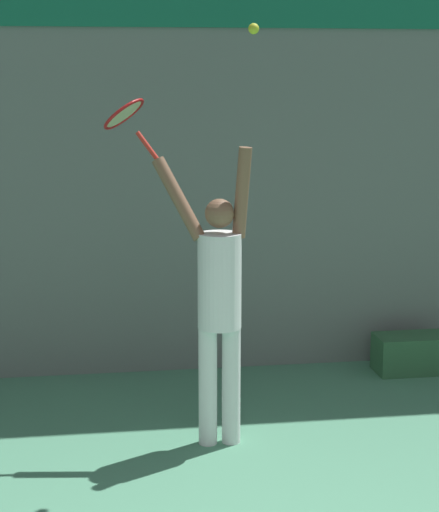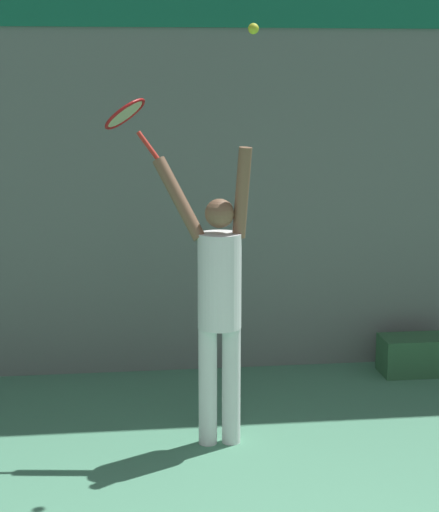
{
  "view_description": "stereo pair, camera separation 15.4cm",
  "coord_description": "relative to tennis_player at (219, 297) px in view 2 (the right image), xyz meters",
  "views": [
    {
      "loc": [
        -1.08,
        -2.99,
        2.57
      ],
      "look_at": [
        -0.15,
        3.11,
        1.35
      ],
      "focal_mm": 65.0,
      "sensor_mm": 36.0,
      "label": 1
    },
    {
      "loc": [
        -0.92,
        -3.01,
        2.57
      ],
      "look_at": [
        -0.15,
        3.11,
        1.35
      ],
      "focal_mm": 65.0,
      "sensor_mm": 36.0,
      "label": 2
    }
  ],
  "objects": [
    {
      "name": "equipment_bag",
      "position": [
        1.9,
        1.32,
        -0.9
      ],
      "size": [
        0.63,
        0.35,
        0.33
      ],
      "color": "#33663F",
      "rests_on": "ground_plane"
    },
    {
      "name": "tennis_ball",
      "position": [
        0.21,
        -0.1,
        1.79
      ],
      "size": [
        0.07,
        0.07,
        0.07
      ],
      "color": "#CCDB2D"
    },
    {
      "name": "tennis_player",
      "position": [
        0.0,
        0.0,
        0.0
      ],
      "size": [
        0.69,
        0.42,
        2.09
      ],
      "color": "white",
      "rests_on": "ground_plane"
    },
    {
      "name": "tennis_racket",
      "position": [
        -0.6,
        0.31,
        1.21
      ],
      "size": [
        0.44,
        0.42,
        0.43
      ],
      "color": "red"
    },
    {
      "name": "back_wall",
      "position": [
        0.16,
        1.72,
        1.44
      ],
      "size": [
        18.0,
        0.1,
        5.0
      ],
      "color": "slate",
      "rests_on": "ground_plane"
    }
  ]
}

